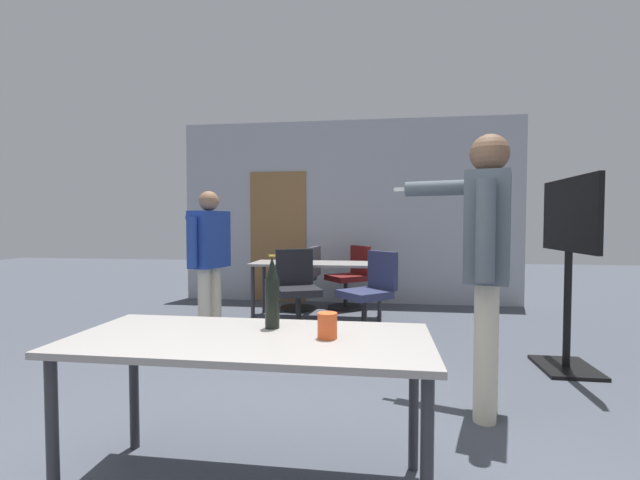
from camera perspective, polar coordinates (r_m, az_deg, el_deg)
back_wall at (r=6.69m, az=3.44°, el=3.64°), size 5.24×0.12×2.83m
conference_table_near at (r=2.05m, az=-9.29°, el=-14.60°), size 1.64×0.72×0.73m
conference_table_far at (r=5.54m, az=-0.28°, el=-3.84°), size 1.70×0.65×0.73m
tv_screen at (r=4.17m, az=30.27°, el=-1.39°), size 0.44×1.03×1.63m
person_left_plaid at (r=4.75m, az=-14.67°, el=-1.36°), size 0.69×0.77×1.59m
person_far_watching at (r=2.93m, az=21.19°, el=-0.92°), size 0.77×0.83×1.81m
office_chair_near_pushed at (r=6.29m, az=4.01°, el=-5.26°), size 0.69×0.67×0.91m
office_chair_far_left at (r=4.92m, az=-3.06°, el=-7.12°), size 0.61×0.65×0.94m
office_chair_side_rolled at (r=6.17m, az=-2.38°, el=-5.40°), size 0.58×0.52×0.91m
office_chair_mid_tucked at (r=4.77m, az=6.64°, el=-7.51°), size 0.69×0.68×0.93m
beer_bottle at (r=2.13m, az=-6.40°, el=-7.13°), size 0.07×0.07×0.36m
drink_cup at (r=1.96m, az=0.99°, el=-11.33°), size 0.09×0.09×0.12m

